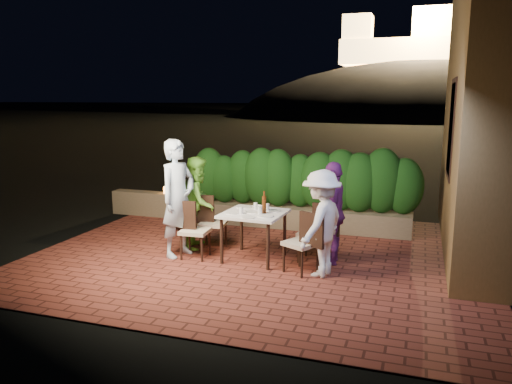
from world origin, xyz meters
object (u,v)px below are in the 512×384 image
at_px(bowl, 257,207).
at_px(diner_purple, 333,213).
at_px(chair_left_front, 195,230).
at_px(diner_green, 198,202).
at_px(chair_right_back, 313,232).
at_px(diner_white, 321,223).
at_px(diner_blue, 178,198).
at_px(parapet_lamp, 166,190).
at_px(beer_bottle, 264,202).
at_px(chair_right_front, 301,242).
at_px(chair_left_back, 213,222).
at_px(dining_table, 254,236).

bearing_deg(bowl, diner_purple, -3.50).
height_order(chair_left_front, diner_green, diner_green).
relative_size(bowl, chair_right_back, 0.17).
height_order(chair_right_back, diner_white, diner_white).
bearing_deg(chair_left_front, diner_blue, 170.20).
relative_size(chair_right_back, diner_white, 0.61).
relative_size(diner_white, parapet_lamp, 10.78).
xyz_separation_m(beer_bottle, diner_purple, (1.01, 0.24, -0.14)).
relative_size(beer_bottle, chair_right_front, 0.37).
height_order(chair_right_back, parapet_lamp, chair_right_back).
height_order(diner_purple, parapet_lamp, diner_purple).
height_order(chair_left_back, chair_right_back, chair_right_back).
bearing_deg(dining_table, diner_green, 162.77).
bearing_deg(diner_green, chair_left_back, -103.16).
bearing_deg(bowl, diner_blue, -156.64).
bearing_deg(bowl, chair_right_front, -37.05).
xyz_separation_m(bowl, diner_blue, (-1.15, -0.50, 0.16)).
distance_m(chair_left_front, parapet_lamp, 2.92).
distance_m(chair_right_front, diner_purple, 0.75).
bearing_deg(diner_blue, chair_right_back, -62.38).
bearing_deg(dining_table, chair_right_back, 13.30).
distance_m(chair_right_back, diner_purple, 0.43).
bearing_deg(beer_bottle, chair_right_front, -27.61).
height_order(dining_table, parapet_lamp, dining_table).
height_order(dining_table, chair_right_front, chair_right_front).
distance_m(chair_left_back, diner_blue, 0.79).
xyz_separation_m(dining_table, bowl, (-0.05, 0.32, 0.39)).
xyz_separation_m(diner_blue, parapet_lamp, (-1.47, 2.29, -0.36)).
height_order(beer_bottle, bowl, beer_bottle).
bearing_deg(diner_purple, dining_table, -82.59).
height_order(chair_left_front, chair_right_back, chair_right_back).
distance_m(bowl, chair_right_front, 1.14).
xyz_separation_m(diner_green, diner_white, (2.20, -0.70, -0.01)).
bearing_deg(diner_green, dining_table, -117.67).
height_order(chair_right_back, diner_purple, diner_purple).
xyz_separation_m(chair_left_back, diner_white, (1.94, -0.69, 0.30)).
bearing_deg(chair_left_front, chair_right_back, 9.78).
bearing_deg(chair_right_back, chair_left_front, 19.87).
bearing_deg(chair_left_front, diner_purple, 8.90).
distance_m(dining_table, beer_bottle, 0.57).
relative_size(chair_left_back, chair_right_back, 0.98).
height_order(beer_bottle, diner_white, diner_white).
distance_m(bowl, diner_blue, 1.26).
bearing_deg(beer_bottle, diner_blue, -172.40).
relative_size(chair_left_front, diner_blue, 0.49).
xyz_separation_m(chair_left_front, chair_right_back, (1.79, 0.42, 0.01)).
xyz_separation_m(diner_blue, diner_purple, (2.37, 0.42, -0.15)).
distance_m(beer_bottle, diner_purple, 1.05).
xyz_separation_m(chair_left_back, diner_green, (-0.27, 0.01, 0.32)).
bearing_deg(parapet_lamp, diner_purple, -25.96).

